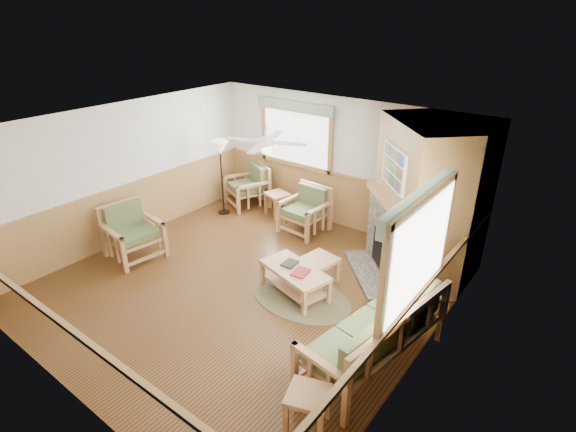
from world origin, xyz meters
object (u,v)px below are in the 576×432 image
Objects in this scene: armchair_back_left at (247,186)px; end_table_sofa at (308,410)px; footstool at (319,269)px; floor_lamp_right at (409,279)px; sofa at (374,332)px; armchair_back_right at (304,210)px; floor_lamp_left at (222,178)px; end_table_chairs at (278,204)px; armchair_left at (133,233)px; coffee_table at (295,281)px.

end_table_sofa is at bearing -17.65° from armchair_back_left.
floor_lamp_right is (1.62, -0.15, 0.54)m from footstool.
sofa reaches higher than armchair_back_left.
floor_lamp_left is at bearing -165.69° from armchair_back_right.
sofa is at bearing -37.63° from armchair_back_right.
armchair_back_right is 1.78× the size of end_table_chairs.
footstool is (-1.54, 2.54, -0.03)m from end_table_sofa.
end_table_sofa is (4.74, -1.14, -0.24)m from armchair_left.
end_table_sofa is 0.30× the size of floor_lamp_left.
floor_lamp_left is at bearing 9.92° from armchair_left.
armchair_left is (-0.06, -3.05, 0.02)m from armchair_back_left.
sofa is 2.24× the size of armchair_back_left.
armchair_back_right is (1.84, -0.28, -0.01)m from armchair_back_left.
floor_lamp_right is at bearing -25.18° from end_table_chairs.
armchair_back_left is at bearing 138.10° from end_table_sofa.
coffee_table is 2.24× the size of end_table_chairs.
armchair_back_left is 1.02× the size of armchair_back_right.
armchair_back_right is 4.84m from end_table_sofa.
armchair_back_left is 6.29m from end_table_sofa.
end_table_chairs reaches higher than end_table_sofa.
footstool is at bearing -36.65° from end_table_chairs.
floor_lamp_left reaches higher than end_table_sofa.
sofa is 1.07m from floor_lamp_right.
armchair_left is 0.84× the size of coffee_table.
end_table_sofa is (1.65, -1.98, 0.02)m from coffee_table.
armchair_back_left is 0.94m from end_table_chairs.
floor_lamp_right is (4.82, 1.24, 0.26)m from armchair_left.
floor_lamp_left is (-0.08, 2.40, 0.35)m from armchair_left.
sofa is 4.17× the size of footstool.
end_table_sofa is at bearing 5.06° from sofa.
sofa is 1.82× the size of coffee_table.
footstool is 0.34× the size of floor_lamp_right.
footstool is at bearing -42.97° from armchair_back_right.
armchair_back_right is 0.62× the size of floor_lamp_right.
armchair_back_left is at bearing 152.15° from footstool.
armchair_back_right is 3.31m from floor_lamp_right.
floor_lamp_left is at bearing 162.88° from footstool.
end_table_chairs is (-3.85, 2.85, -0.23)m from sofa.
sofa is 4.80m from end_table_chairs.
armchair_left is 1.89× the size of end_table_chairs.
armchair_back_right is at bearing -122.57° from sofa.
floor_lamp_right is (0.00, 1.04, 0.27)m from sofa.
sofa is at bearing -5.59° from coffee_table.
end_table_chairs reaches higher than coffee_table.
footstool is 1.72m from floor_lamp_right.
end_table_sofa is 6.01m from floor_lamp_left.
footstool is at bearing -3.60° from armchair_back_left.
floor_lamp_right is (4.76, -1.81, 0.28)m from armchair_back_left.
end_table_sofa reaches higher than coffee_table.
sofa reaches higher than footstool.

